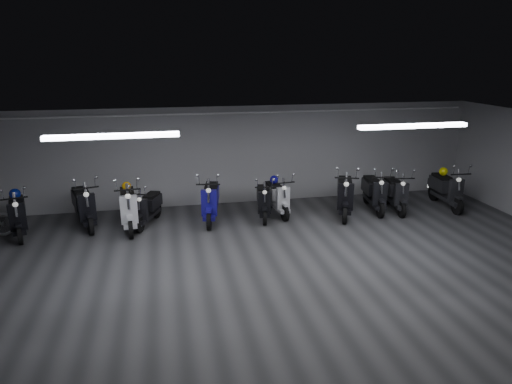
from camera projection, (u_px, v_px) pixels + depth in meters
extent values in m
cube|color=#323234|center=(284.00, 282.00, 8.68)|extent=(14.00, 10.00, 0.01)
cube|color=gray|center=(286.00, 136.00, 7.86)|extent=(14.00, 10.00, 0.01)
cube|color=gray|center=(239.00, 155.00, 12.96)|extent=(14.00, 0.01, 2.80)
cube|color=white|center=(112.00, 136.00, 8.24)|extent=(2.40, 0.18, 0.08)
cube|color=white|center=(413.00, 126.00, 9.40)|extent=(2.40, 0.18, 0.08)
cylinder|color=white|center=(239.00, 113.00, 12.53)|extent=(13.60, 0.05, 0.05)
sphere|color=#120B83|center=(274.00, 180.00, 12.31)|extent=(0.23, 0.23, 0.23)
sphere|color=navy|center=(15.00, 194.00, 10.84)|extent=(0.26, 0.26, 0.26)
sphere|color=#F7F20E|center=(443.00, 171.00, 12.87)|extent=(0.24, 0.24, 0.24)
sphere|color=#C98A0B|center=(127.00, 186.00, 11.28)|extent=(0.23, 0.23, 0.23)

